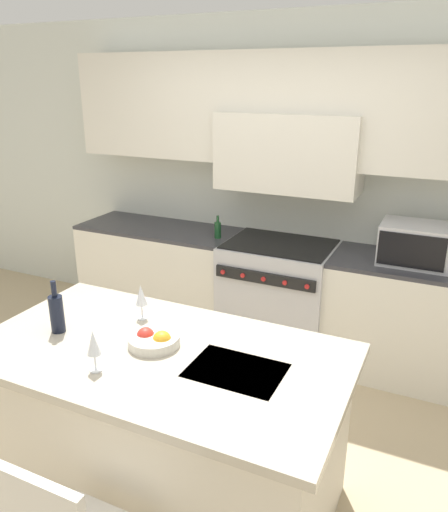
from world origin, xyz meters
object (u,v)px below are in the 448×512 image
(microwave, at_px, (421,245))
(fruit_bowl, at_px, (154,340))
(oil_bottle_on_counter, at_px, (218,230))
(range_stove, at_px, (278,296))
(wine_glass_near, at_px, (94,344))
(wine_glass_far, at_px, (141,296))
(wine_bottle, at_px, (57,313))

(microwave, xyz_separation_m, fruit_bowl, (-1.11, -1.81, -0.12))
(fruit_bowl, bearing_deg, oil_bottle_on_counter, 105.68)
(microwave, height_order, fruit_bowl, microwave)
(oil_bottle_on_counter, bearing_deg, microwave, 2.17)
(microwave, relative_size, fruit_bowl, 2.18)
(range_stove, xyz_separation_m, wine_glass_near, (-0.16, -2.10, 0.59))
(wine_glass_near, xyz_separation_m, wine_glass_far, (-0.11, 0.54, 0.00))
(wine_bottle, height_order, oil_bottle_on_counter, wine_bottle)
(range_stove, bearing_deg, wine_bottle, -107.40)
(wine_glass_far, bearing_deg, wine_bottle, -135.49)
(range_stove, height_order, wine_glass_near, wine_glass_near)
(microwave, bearing_deg, wine_bottle, -130.93)
(range_stove, bearing_deg, oil_bottle_on_counter, -175.55)
(microwave, bearing_deg, fruit_bowl, -121.46)
(wine_glass_far, bearing_deg, range_stove, 80.24)
(range_stove, bearing_deg, fruit_bowl, -91.51)
(wine_bottle, bearing_deg, wine_glass_far, 44.51)
(range_stove, relative_size, microwave, 1.64)
(wine_glass_near, xyz_separation_m, fruit_bowl, (0.12, 0.31, -0.11))
(wine_glass_near, distance_m, oil_bottle_on_counter, 2.09)
(microwave, height_order, oil_bottle_on_counter, microwave)
(wine_glass_far, xyz_separation_m, fruit_bowl, (0.22, -0.22, -0.11))
(oil_bottle_on_counter, bearing_deg, range_stove, 4.45)
(fruit_bowl, distance_m, oil_bottle_on_counter, 1.82)
(wine_bottle, height_order, fruit_bowl, wine_bottle)
(wine_glass_far, bearing_deg, microwave, 50.05)
(microwave, relative_size, wine_bottle, 1.98)
(range_stove, bearing_deg, microwave, 1.01)
(range_stove, height_order, fruit_bowl, fruit_bowl)
(range_stove, relative_size, wine_glass_far, 4.61)
(microwave, xyz_separation_m, wine_bottle, (-1.65, -1.90, -0.04))
(microwave, distance_m, fruit_bowl, 2.12)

